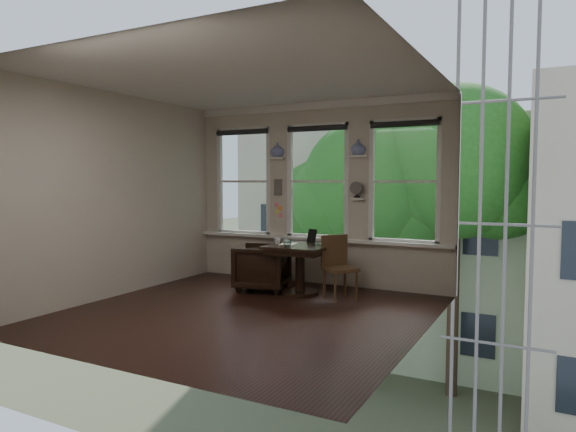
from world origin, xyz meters
The scene contains 25 objects.
ground centered at (0.00, 0.00, 0.00)m, with size 4.50×4.50×0.00m, color black.
ceiling centered at (0.00, 0.00, 3.00)m, with size 4.50×4.50×0.00m, color silver.
wall_back centered at (0.00, 2.25, 1.50)m, with size 4.50×4.50×0.00m, color beige.
wall_front centered at (0.00, -2.25, 1.50)m, with size 4.50×4.50×0.00m, color beige.
wall_left centered at (-2.25, 0.00, 1.50)m, with size 4.50×4.50×0.00m, color beige.
wall_right centered at (2.25, 0.00, 1.50)m, with size 4.50×4.50×0.00m, color beige.
window_left centered at (-1.45, 2.25, 1.70)m, with size 1.10×0.12×1.90m, color white, non-canonical shape.
window_center centered at (0.00, 2.25, 1.70)m, with size 1.10×0.12×1.90m, color white, non-canonical shape.
window_right centered at (1.45, 2.25, 1.70)m, with size 1.10×0.12×1.90m, color white, non-canonical shape.
shelf_left centered at (-0.72, 2.15, 2.10)m, with size 0.26×0.16×0.03m, color white.
shelf_right centered at (0.72, 2.15, 2.10)m, with size 0.26×0.16×0.03m, color white.
intercom centered at (-0.72, 2.18, 1.60)m, with size 0.14×0.06×0.28m, color #59544F.
sticky_notes centered at (-0.72, 2.19, 1.25)m, with size 0.16×0.01×0.24m, color pink, non-canonical shape.
desk_fan centered at (0.72, 2.13, 1.53)m, with size 0.20×0.20×0.24m, color #59544F, non-canonical shape.
vase_left centered at (-0.72, 2.15, 2.24)m, with size 0.24×0.24×0.25m, color silver.
vase_right centered at (0.72, 2.15, 2.24)m, with size 0.24×0.24×0.25m, color silver.
table centered at (0.13, 1.29, 0.38)m, with size 0.90×0.90×0.75m, color black, non-canonical shape.
armchair_left centered at (-0.54, 1.30, 0.36)m, with size 0.77×0.79×0.72m, color black.
cushion_red centered at (-0.54, 1.30, 0.45)m, with size 0.45×0.45×0.06m, color maroon.
side_chair_right centered at (0.80, 1.24, 0.46)m, with size 0.42×0.42×0.92m, color #463019, non-canonical shape.
laptop centered at (0.48, 1.38, 0.76)m, with size 0.37×0.24×0.03m, color black.
mug centered at (-0.24, 1.26, 0.80)m, with size 0.10×0.10×0.09m, color white.
drinking_glass centered at (0.04, 1.06, 0.80)m, with size 0.12×0.12×0.10m, color white.
tablet centered at (0.20, 1.57, 0.86)m, with size 0.16×0.02×0.22m, color black.
papers centered at (-0.09, 1.34, 0.75)m, with size 0.22×0.30×0.00m, color silver.
Camera 1 is at (3.51, -5.56, 1.72)m, focal length 32.00 mm.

